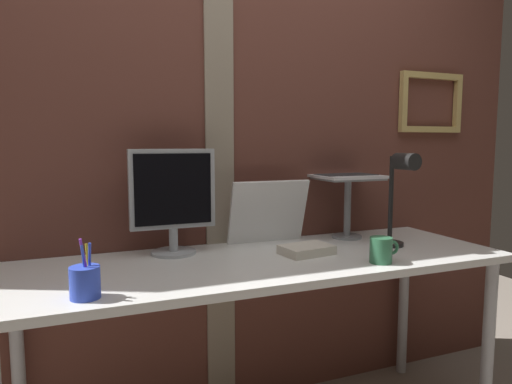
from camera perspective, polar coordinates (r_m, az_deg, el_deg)
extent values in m
cube|color=brown|center=(2.06, -4.26, 6.36)|extent=(3.26, 0.12, 2.46)
cube|color=gray|center=(1.99, -4.64, 6.36)|extent=(0.13, 0.01, 2.46)
cube|color=tan|center=(2.60, 21.42, 13.52)|extent=(0.39, 0.03, 0.03)
cube|color=tan|center=(2.58, 21.17, 7.40)|extent=(0.39, 0.03, 0.03)
cube|color=tan|center=(2.46, 18.16, 10.81)|extent=(0.03, 0.03, 0.25)
cube|color=tan|center=(2.71, 24.14, 10.14)|extent=(0.03, 0.03, 0.25)
cube|color=white|center=(1.78, 1.22, -8.83)|extent=(1.94, 0.65, 0.03)
cylinder|color=#B2B2B7|center=(2.23, 27.31, -16.91)|extent=(0.05, 0.05, 0.75)
cylinder|color=#B2B2B7|center=(2.05, -27.89, -19.10)|extent=(0.05, 0.05, 0.75)
cylinder|color=#B2B2B7|center=(2.58, 18.16, -13.35)|extent=(0.05, 0.05, 0.75)
cylinder|color=#ADB2B7|center=(1.87, -10.37, -7.51)|extent=(0.18, 0.18, 0.01)
cylinder|color=#ADB2B7|center=(1.86, -10.40, -5.92)|extent=(0.04, 0.04, 0.09)
cube|color=#ADB2B7|center=(1.83, -10.53, 0.40)|extent=(0.34, 0.04, 0.32)
cube|color=black|center=(1.81, -10.40, 0.34)|extent=(0.31, 0.00, 0.28)
cylinder|color=gray|center=(2.19, 11.42, -5.54)|extent=(0.14, 0.14, 0.01)
cylinder|color=gray|center=(2.16, 11.50, -1.96)|extent=(0.03, 0.03, 0.26)
cube|color=gray|center=(2.15, 11.58, 1.66)|extent=(0.28, 0.22, 0.01)
cube|color=white|center=(2.15, 11.59, 1.96)|extent=(0.30, 0.24, 0.01)
cube|color=#2D2D30|center=(2.16, 11.31, 2.19)|extent=(0.26, 0.15, 0.00)
cube|color=white|center=(2.27, 9.47, 4.79)|extent=(0.30, 0.07, 0.19)
cube|color=black|center=(2.27, 9.55, 4.74)|extent=(0.27, 0.05, 0.16)
cube|color=white|center=(2.02, 1.58, -2.53)|extent=(0.36, 0.10, 0.29)
cylinder|color=black|center=(2.07, 16.49, -6.27)|extent=(0.12, 0.12, 0.02)
cylinder|color=black|center=(2.04, 16.66, -0.90)|extent=(0.02, 0.02, 0.38)
cylinder|color=black|center=(1.96, 18.45, 3.69)|extent=(0.07, 0.11, 0.07)
cylinder|color=blue|center=(1.42, -20.84, -10.65)|extent=(0.09, 0.09, 0.09)
cylinder|color=purple|center=(1.40, -20.77, -8.81)|extent=(0.03, 0.03, 0.17)
cylinder|color=blue|center=(1.41, -20.33, -9.03)|extent=(0.02, 0.02, 0.15)
cylinder|color=yellow|center=(1.41, -20.38, -9.11)|extent=(0.02, 0.03, 0.15)
cylinder|color=blue|center=(1.40, -20.83, -9.13)|extent=(0.02, 0.04, 0.15)
cylinder|color=#33724C|center=(1.76, 15.53, -7.10)|extent=(0.08, 0.08, 0.10)
torus|color=#33724C|center=(1.79, 16.91, -6.75)|extent=(0.05, 0.01, 0.05)
cube|color=silver|center=(1.85, 6.37, -7.26)|extent=(0.22, 0.17, 0.04)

